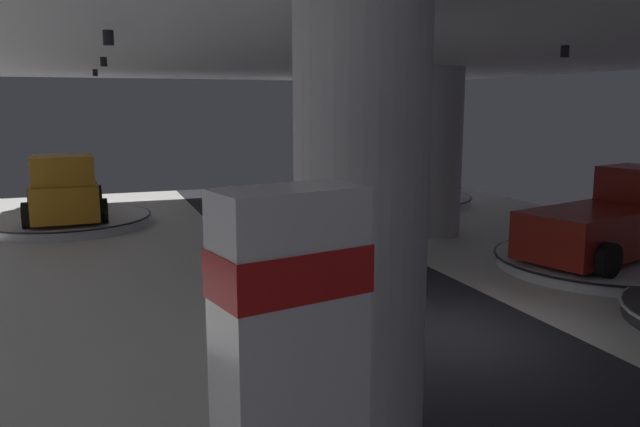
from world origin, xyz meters
The scene contains 14 objects.
ground centered at (0.00, 0.00, -0.02)m, with size 24.00×44.00×0.06m.
ceiling_with_spotlights centered at (0.00, 0.00, 5.55)m, with size 24.00×44.00×0.39m.
column_left centered at (-3.44, -3.70, 2.75)m, with size 1.49×1.49×5.50m.
column_right centered at (4.62, 8.22, 2.75)m, with size 1.53×1.53×5.50m.
brand_sign_pylon centered at (-4.89, -5.69, 1.95)m, with size 1.37×0.90×3.76m.
display_platform_mid_right centered at (6.54, 2.81, 0.17)m, with size 5.68×5.68×0.30m.
pickup_truck_mid_right centered at (6.85, 2.89, 1.24)m, with size 5.67×3.74×2.30m.
display_platform_deep_right centered at (6.42, 14.33, 0.20)m, with size 6.06×6.06×0.37m.
display_car_deep_right centered at (6.45, 14.32, 1.13)m, with size 4.32×2.41×1.71m.
display_platform_deep_left centered at (-7.11, 13.99, 0.20)m, with size 5.87×5.87×0.36m.
pickup_truck_deep_left centered at (-7.10, 13.67, 1.29)m, with size 2.76×5.36×2.30m.
visitor_walking_near centered at (-1.18, 3.14, 0.91)m, with size 0.32×0.32×1.59m.
visitor_walking_far centered at (0.27, 10.83, 0.91)m, with size 0.32×0.32×1.59m.
stanchion_a centered at (-4.04, 1.03, 0.37)m, with size 0.28×0.28×1.01m.
Camera 1 is at (-6.22, -10.00, 4.37)m, focal length 35.49 mm.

